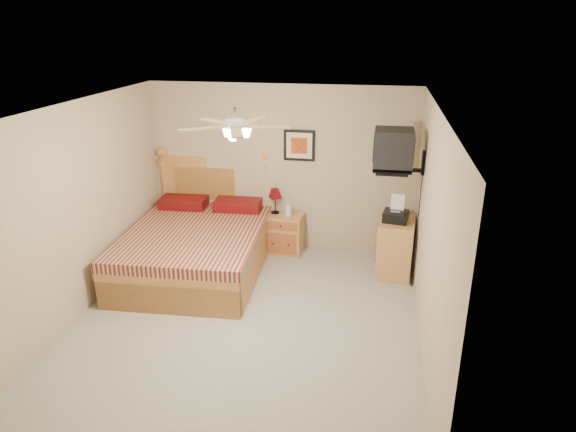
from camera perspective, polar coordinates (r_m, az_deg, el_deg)
name	(u,v)px	position (r m, az deg, el deg)	size (l,w,h in m)	color
floor	(247,320)	(6.24, -4.59, -11.47)	(4.50, 4.50, 0.00)	#9A958B
ceiling	(240,108)	(5.34, -5.37, 11.82)	(4.00, 4.50, 0.04)	white
wall_back	(282,168)	(7.76, -0.71, 5.30)	(4.00, 0.04, 2.50)	tan
wall_front	(162,339)	(3.79, -13.84, -13.17)	(4.00, 0.04, 2.50)	tan
wall_left	(78,212)	(6.47, -22.35, 0.45)	(0.04, 4.50, 2.50)	tan
wall_right	(430,235)	(5.53, 15.53, -2.05)	(0.04, 4.50, 2.50)	tan
bed	(193,221)	(7.14, -10.46, -0.59)	(1.79, 2.35, 1.52)	#B27D35
nightstand	(284,233)	(7.83, -0.42, -1.95)	(0.55, 0.41, 0.59)	#B17742
table_lamp	(275,201)	(7.75, -1.44, 1.69)	(0.21, 0.21, 0.39)	#630910
lotion_bottle	(288,209)	(7.63, 0.05, 0.75)	(0.09, 0.09, 0.23)	white
framed_picture	(299,145)	(7.60, 1.27, 7.85)	(0.46, 0.04, 0.46)	black
dresser	(395,247)	(7.29, 11.81, -3.35)	(0.47, 0.67, 0.79)	#C78844
fax_machine	(396,209)	(7.04, 11.94, 0.78)	(0.32, 0.34, 0.34)	black
magazine_lower	(393,213)	(7.35, 11.57, 0.35)	(0.21, 0.28, 0.03)	beige
magazine_upper	(393,210)	(7.38, 11.64, 0.61)	(0.20, 0.28, 0.02)	tan
wall_tv	(405,151)	(6.62, 12.92, 7.04)	(0.56, 0.46, 0.58)	black
ceiling_fan	(235,126)	(5.18, -5.90, 9.93)	(1.14, 1.14, 0.28)	white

